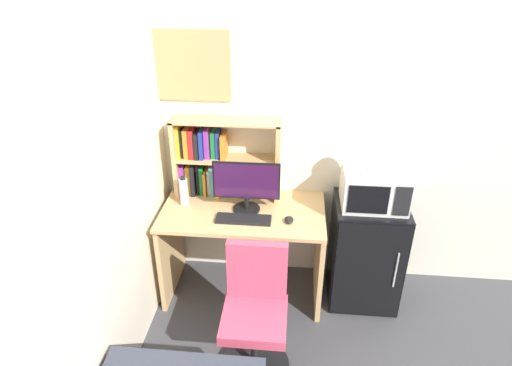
# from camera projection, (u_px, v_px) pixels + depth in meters

# --- Properties ---
(wall_back) EXTENTS (6.40, 0.04, 2.60)m
(wall_back) POSITION_uv_depth(u_px,v_px,m) (429.00, 133.00, 3.21)
(wall_back) COLOR silver
(wall_back) RESTS_ON ground_plane
(wall_left) EXTENTS (0.04, 4.40, 2.60)m
(wall_left) POSITION_uv_depth(u_px,v_px,m) (57.00, 250.00, 1.96)
(wall_left) COLOR silver
(wall_left) RESTS_ON ground_plane
(desk) EXTENTS (1.22, 0.67, 0.78)m
(desk) POSITION_uv_depth(u_px,v_px,m) (244.00, 237.00, 3.37)
(desk) COLOR tan
(desk) RESTS_ON ground_plane
(hutch_bookshelf) EXTENTS (0.81, 0.22, 0.62)m
(hutch_bookshelf) POSITION_uv_depth(u_px,v_px,m) (212.00, 158.00, 3.34)
(hutch_bookshelf) COLOR tan
(hutch_bookshelf) RESTS_ON desk
(monitor) EXTENTS (0.49, 0.20, 0.39)m
(monitor) POSITION_uv_depth(u_px,v_px,m) (246.00, 184.00, 3.16)
(monitor) COLOR black
(monitor) RESTS_ON desk
(keyboard) EXTENTS (0.40, 0.13, 0.02)m
(keyboard) POSITION_uv_depth(u_px,v_px,m) (243.00, 219.00, 3.13)
(keyboard) COLOR black
(keyboard) RESTS_ON desk
(computer_mouse) EXTENTS (0.06, 0.09, 0.03)m
(computer_mouse) POSITION_uv_depth(u_px,v_px,m) (289.00, 220.00, 3.11)
(computer_mouse) COLOR black
(computer_mouse) RESTS_ON desk
(water_bottle) EXTENTS (0.07, 0.07, 0.24)m
(water_bottle) POSITION_uv_depth(u_px,v_px,m) (184.00, 192.00, 3.28)
(water_bottle) COLOR silver
(water_bottle) RESTS_ON desk
(mini_fridge) EXTENTS (0.52, 0.51, 0.85)m
(mini_fridge) POSITION_uv_depth(u_px,v_px,m) (365.00, 252.00, 3.38)
(mini_fridge) COLOR black
(mini_fridge) RESTS_ON ground_plane
(microwave) EXTENTS (0.46, 0.36, 0.28)m
(microwave) POSITION_uv_depth(u_px,v_px,m) (374.00, 188.00, 3.11)
(microwave) COLOR silver
(microwave) RESTS_ON mini_fridge
(desk_fan) EXTENTS (0.19, 0.11, 0.26)m
(desk_fan) POSITION_uv_depth(u_px,v_px,m) (379.00, 152.00, 2.97)
(desk_fan) COLOR silver
(desk_fan) RESTS_ON microwave
(desk_chair) EXTENTS (0.47, 0.47, 0.90)m
(desk_chair) POSITION_uv_depth(u_px,v_px,m) (255.00, 318.00, 2.81)
(desk_chair) COLOR black
(desk_chair) RESTS_ON ground_plane
(wall_corkboard) EXTENTS (0.62, 0.02, 0.50)m
(wall_corkboard) POSITION_uv_depth(u_px,v_px,m) (188.00, 65.00, 3.11)
(wall_corkboard) COLOR tan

